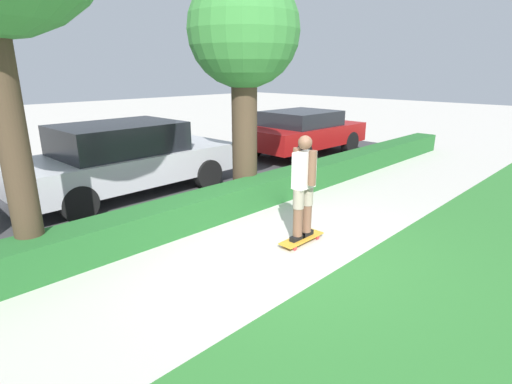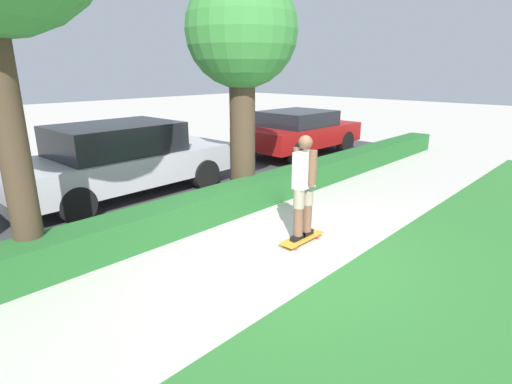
# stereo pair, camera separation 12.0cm
# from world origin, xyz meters

# --- Properties ---
(ground_plane) EXTENTS (60.00, 60.00, 0.00)m
(ground_plane) POSITION_xyz_m (0.00, 0.00, 0.00)
(ground_plane) COLOR #BCB7AD
(grass_lawn_strip) EXTENTS (18.24, 4.00, 0.01)m
(grass_lawn_strip) POSITION_xyz_m (0.00, -3.00, 0.01)
(grass_lawn_strip) COLOR #2D702D
(grass_lawn_strip) RESTS_ON ground_plane
(street_asphalt) EXTENTS (18.24, 5.00, 0.01)m
(street_asphalt) POSITION_xyz_m (0.00, 4.20, 0.00)
(street_asphalt) COLOR #38383A
(street_asphalt) RESTS_ON ground_plane
(hedge_row) EXTENTS (18.24, 0.60, 0.51)m
(hedge_row) POSITION_xyz_m (0.00, 1.60, 0.25)
(hedge_row) COLOR #236028
(hedge_row) RESTS_ON ground_plane
(skateboard) EXTENTS (0.80, 0.24, 0.08)m
(skateboard) POSITION_xyz_m (0.40, -0.13, 0.07)
(skateboard) COLOR gold
(skateboard) RESTS_ON ground_plane
(skater_person) EXTENTS (0.48, 0.40, 1.55)m
(skater_person) POSITION_xyz_m (0.40, -0.13, 0.91)
(skater_person) COLOR black
(skater_person) RESTS_ON skateboard
(tree_mid) EXTENTS (2.06, 2.06, 4.22)m
(tree_mid) POSITION_xyz_m (1.35, 2.08, 3.07)
(tree_mid) COLOR #423323
(tree_mid) RESTS_ON ground_plane
(parked_car_middle) EXTENTS (4.57, 2.00, 1.49)m
(parked_car_middle) POSITION_xyz_m (-0.20, 4.03, 0.77)
(parked_car_middle) COLOR #B7B7BC
(parked_car_middle) RESTS_ON ground_plane
(parked_car_rear) EXTENTS (3.94, 2.04, 1.33)m
(parked_car_rear) POSITION_xyz_m (5.59, 3.94, 0.72)
(parked_car_rear) COLOR maroon
(parked_car_rear) RESTS_ON ground_plane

